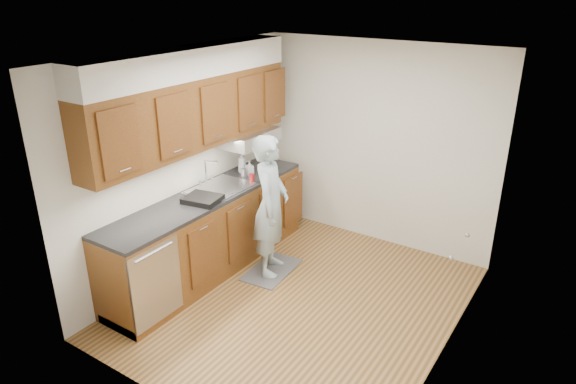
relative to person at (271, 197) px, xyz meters
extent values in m
plane|color=#9E6C3C|center=(0.60, -0.34, -0.93)|extent=(3.50, 3.50, 0.00)
plane|color=white|center=(0.60, -0.34, 1.57)|extent=(3.50, 3.50, 0.00)
cube|color=silver|center=(-0.90, -0.34, 0.32)|extent=(0.02, 3.50, 2.50)
cube|color=silver|center=(2.10, -0.34, 0.32)|extent=(0.02, 3.50, 2.50)
cube|color=silver|center=(0.60, 1.41, 0.32)|extent=(3.00, 0.02, 2.50)
cube|color=brown|center=(-0.60, -0.34, -0.48)|extent=(0.60, 2.80, 0.90)
cube|color=black|center=(-0.62, -0.34, -0.01)|extent=(0.63, 2.80, 0.04)
cube|color=#B2B2B7|center=(-0.60, -0.14, -0.04)|extent=(0.48, 0.68, 0.14)
cube|color=#B2B2B7|center=(-0.60, -0.14, 0.02)|extent=(0.52, 0.72, 0.01)
cube|color=#B2B2B7|center=(-0.31, -1.44, -0.45)|extent=(0.03, 0.60, 0.80)
cube|color=brown|center=(-0.74, -0.34, 0.90)|extent=(0.33, 2.80, 0.75)
cube|color=silver|center=(-0.74, -0.34, 1.42)|extent=(0.35, 2.80, 0.30)
cube|color=#A5A5AA|center=(-0.67, 0.51, 0.44)|extent=(0.46, 0.75, 0.16)
cube|color=white|center=(2.08, -0.04, 0.10)|extent=(0.02, 1.22, 2.05)
cube|color=slate|center=(0.00, 0.00, -0.92)|extent=(0.50, 0.78, 0.01)
imported|color=#96ADB7|center=(0.00, 0.00, 0.00)|extent=(0.65, 0.76, 1.83)
imported|color=silver|center=(-0.71, 0.41, 0.15)|extent=(0.11, 0.11, 0.27)
imported|color=silver|center=(-0.58, 0.40, 0.10)|extent=(0.11, 0.11, 0.18)
cylinder|color=red|center=(-0.40, 0.19, 0.07)|extent=(0.06, 0.06, 0.11)
cylinder|color=#A5A5AA|center=(-0.58, 0.27, 0.07)|extent=(0.09, 0.09, 0.12)
cube|color=black|center=(-0.51, -0.52, 0.04)|extent=(0.42, 0.37, 0.06)
camera|label=1|loc=(2.98, -4.20, 2.19)|focal=32.00mm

